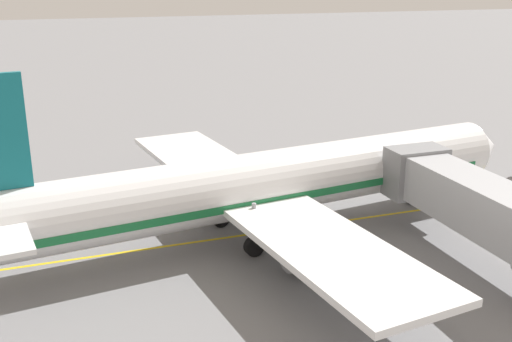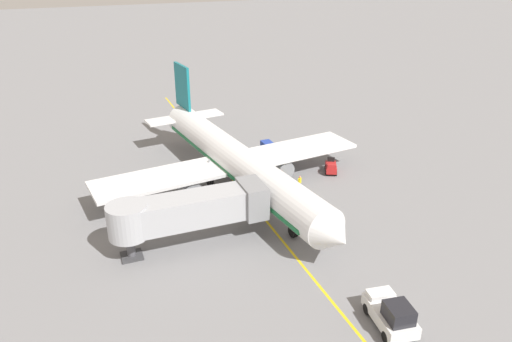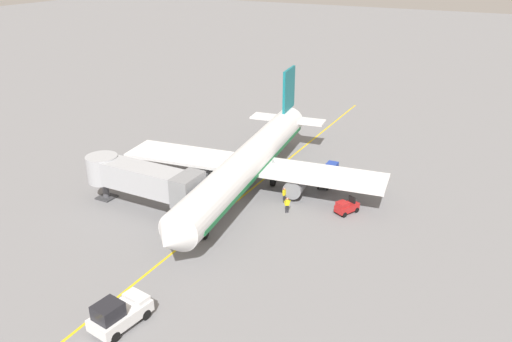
{
  "view_description": "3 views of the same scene",
  "coord_description": "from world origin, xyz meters",
  "px_view_note": "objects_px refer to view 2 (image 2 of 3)",
  "views": [
    {
      "loc": [
        31.83,
        -13.62,
        14.85
      ],
      "look_at": [
        -0.98,
        -2.02,
        3.62
      ],
      "focal_mm": 42.78,
      "sensor_mm": 36.0,
      "label": 1
    },
    {
      "loc": [
        15.87,
        43.46,
        23.81
      ],
      "look_at": [
        -1.04,
        0.52,
        2.84
      ],
      "focal_mm": 34.47,
      "sensor_mm": 36.0,
      "label": 2
    },
    {
      "loc": [
        -24.6,
        43.29,
        24.86
      ],
      "look_at": [
        -2.51,
        1.54,
        4.16
      ],
      "focal_mm": 35.66,
      "sensor_mm": 36.0,
      "label": 3
    }
  ],
  "objects_px": {
    "ground_crew_wing_walker": "(282,177)",
    "baggage_tug_lead": "(331,167)",
    "jet_bridge": "(190,210)",
    "parked_airliner": "(235,161)",
    "baggage_cart_front": "(281,155)",
    "pushback_tractor": "(391,314)",
    "ground_crew_loader": "(300,182)",
    "baggage_cart_second_in_train": "(268,147)"
  },
  "relations": [
    {
      "from": "baggage_tug_lead",
      "to": "baggage_cart_second_in_train",
      "type": "relative_size",
      "value": 0.95
    },
    {
      "from": "baggage_tug_lead",
      "to": "ground_crew_loader",
      "type": "bearing_deg",
      "value": 26.92
    },
    {
      "from": "parked_airliner",
      "to": "ground_crew_wing_walker",
      "type": "height_order",
      "value": "parked_airliner"
    },
    {
      "from": "jet_bridge",
      "to": "baggage_cart_front",
      "type": "distance_m",
      "value": 20.41
    },
    {
      "from": "jet_bridge",
      "to": "ground_crew_wing_walker",
      "type": "xyz_separation_m",
      "value": [
        -12.3,
        -8.11,
        -2.5
      ]
    },
    {
      "from": "baggage_cart_second_in_train",
      "to": "ground_crew_wing_walker",
      "type": "distance_m",
      "value": 8.96
    },
    {
      "from": "pushback_tractor",
      "to": "baggage_cart_second_in_train",
      "type": "distance_m",
      "value": 32.16
    },
    {
      "from": "ground_crew_wing_walker",
      "to": "pushback_tractor",
      "type": "bearing_deg",
      "value": 84.57
    },
    {
      "from": "ground_crew_loader",
      "to": "baggage_tug_lead",
      "type": "bearing_deg",
      "value": -153.08
    },
    {
      "from": "jet_bridge",
      "to": "pushback_tractor",
      "type": "height_order",
      "value": "jet_bridge"
    },
    {
      "from": "baggage_cart_front",
      "to": "ground_crew_wing_walker",
      "type": "bearing_deg",
      "value": 66.38
    },
    {
      "from": "parked_airliner",
      "to": "ground_crew_loader",
      "type": "height_order",
      "value": "parked_airliner"
    },
    {
      "from": "pushback_tractor",
      "to": "baggage_tug_lead",
      "type": "xyz_separation_m",
      "value": [
        -8.84,
        -23.92,
        -0.39
      ]
    },
    {
      "from": "baggage_cart_front",
      "to": "baggage_cart_second_in_train",
      "type": "distance_m",
      "value": 3.04
    },
    {
      "from": "baggage_tug_lead",
      "to": "ground_crew_wing_walker",
      "type": "relative_size",
      "value": 1.64
    },
    {
      "from": "parked_airliner",
      "to": "baggage_tug_lead",
      "type": "height_order",
      "value": "parked_airliner"
    },
    {
      "from": "jet_bridge",
      "to": "ground_crew_loader",
      "type": "distance_m",
      "value": 15.07
    },
    {
      "from": "baggage_tug_lead",
      "to": "pushback_tractor",
      "type": "bearing_deg",
      "value": 69.72
    },
    {
      "from": "baggage_cart_front",
      "to": "ground_crew_wing_walker",
      "type": "relative_size",
      "value": 1.72
    },
    {
      "from": "parked_airliner",
      "to": "jet_bridge",
      "type": "bearing_deg",
      "value": 51.46
    },
    {
      "from": "pushback_tractor",
      "to": "baggage_cart_front",
      "type": "bearing_deg",
      "value": -99.25
    },
    {
      "from": "baggage_cart_second_in_train",
      "to": "parked_airliner",
      "type": "bearing_deg",
      "value": 47.44
    },
    {
      "from": "ground_crew_loader",
      "to": "baggage_cart_front",
      "type": "bearing_deg",
      "value": -99.31
    },
    {
      "from": "jet_bridge",
      "to": "ground_crew_wing_walker",
      "type": "height_order",
      "value": "jet_bridge"
    },
    {
      "from": "pushback_tractor",
      "to": "ground_crew_loader",
      "type": "relative_size",
      "value": 2.75
    },
    {
      "from": "baggage_tug_lead",
      "to": "baggage_cart_front",
      "type": "relative_size",
      "value": 0.95
    },
    {
      "from": "baggage_tug_lead",
      "to": "baggage_cart_second_in_train",
      "type": "distance_m",
      "value": 9.21
    },
    {
      "from": "jet_bridge",
      "to": "ground_crew_loader",
      "type": "height_order",
      "value": "jet_bridge"
    },
    {
      "from": "ground_crew_wing_walker",
      "to": "baggage_tug_lead",
      "type": "bearing_deg",
      "value": -173.46
    },
    {
      "from": "parked_airliner",
      "to": "baggage_tug_lead",
      "type": "relative_size",
      "value": 13.46
    },
    {
      "from": "pushback_tractor",
      "to": "ground_crew_wing_walker",
      "type": "bearing_deg",
      "value": -95.43
    },
    {
      "from": "baggage_cart_front",
      "to": "ground_crew_wing_walker",
      "type": "height_order",
      "value": "ground_crew_wing_walker"
    },
    {
      "from": "ground_crew_wing_walker",
      "to": "jet_bridge",
      "type": "bearing_deg",
      "value": 33.39
    },
    {
      "from": "jet_bridge",
      "to": "baggage_tug_lead",
      "type": "xyz_separation_m",
      "value": [
        -18.94,
        -8.87,
        -2.74
      ]
    },
    {
      "from": "baggage_cart_front",
      "to": "ground_crew_wing_walker",
      "type": "distance_m",
      "value": 6.25
    },
    {
      "from": "jet_bridge",
      "to": "baggage_cart_second_in_train",
      "type": "distance_m",
      "value": 22.25
    },
    {
      "from": "parked_airliner",
      "to": "baggage_tug_lead",
      "type": "bearing_deg",
      "value": 178.04
    },
    {
      "from": "jet_bridge",
      "to": "ground_crew_loader",
      "type": "bearing_deg",
      "value": -155.65
    },
    {
      "from": "pushback_tractor",
      "to": "ground_crew_wing_walker",
      "type": "height_order",
      "value": "pushback_tractor"
    },
    {
      "from": "jet_bridge",
      "to": "baggage_cart_front",
      "type": "bearing_deg",
      "value": -136.94
    },
    {
      "from": "ground_crew_wing_walker",
      "to": "ground_crew_loader",
      "type": "bearing_deg",
      "value": 122.08
    },
    {
      "from": "baggage_tug_lead",
      "to": "ground_crew_wing_walker",
      "type": "bearing_deg",
      "value": 6.54
    }
  ]
}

